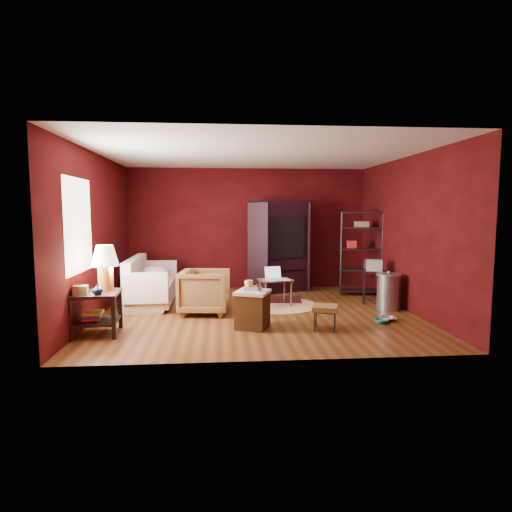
% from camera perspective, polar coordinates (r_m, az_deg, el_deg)
% --- Properties ---
extents(room, '(5.54, 5.04, 2.84)m').
position_cam_1_polar(room, '(7.53, -0.17, 2.88)').
color(room, brown).
rests_on(room, ground).
extents(sofa, '(0.57, 1.90, 0.74)m').
position_cam_1_polar(sofa, '(8.66, -13.77, -3.77)').
color(sofa, beige).
rests_on(sofa, ground).
extents(armchair, '(0.87, 0.92, 0.86)m').
position_cam_1_polar(armchair, '(7.64, -6.82, -4.45)').
color(armchair, black).
rests_on(armchair, ground).
extents(pet_bowl_steel, '(0.27, 0.10, 0.26)m').
position_cam_1_polar(pet_bowl_steel, '(7.47, 17.18, -7.29)').
color(pet_bowl_steel, silver).
rests_on(pet_bowl_steel, ground).
extents(pet_bowl_turquoise, '(0.23, 0.13, 0.22)m').
position_cam_1_polar(pet_bowl_turquoise, '(7.29, 16.41, -7.77)').
color(pet_bowl_turquoise, '#26B5B2').
rests_on(pet_bowl_turquoise, ground).
extents(vase, '(0.18, 0.18, 0.15)m').
position_cam_1_polar(vase, '(6.49, -20.38, -4.21)').
color(vase, '#0B1839').
rests_on(vase, side_table).
extents(mug, '(0.16, 0.14, 0.13)m').
position_cam_1_polar(mug, '(6.57, -0.97, -3.58)').
color(mug, '#F8DF79').
rests_on(mug, hamper).
extents(side_table, '(0.71, 0.71, 1.31)m').
position_cam_1_polar(side_table, '(6.73, -20.01, -3.13)').
color(side_table, black).
rests_on(side_table, ground).
extents(sofa_cushions, '(0.85, 2.02, 0.84)m').
position_cam_1_polar(sofa_cushions, '(8.61, -13.98, -3.55)').
color(sofa_cushions, beige).
rests_on(sofa_cushions, sofa).
extents(hamper, '(0.62, 0.62, 0.68)m').
position_cam_1_polar(hamper, '(6.67, -0.45, -7.04)').
color(hamper, '#482A10').
rests_on(hamper, ground).
extents(footstool, '(0.46, 0.46, 0.38)m').
position_cam_1_polar(footstool, '(6.66, 9.21, -6.96)').
color(footstool, black).
rests_on(footstool, ground).
extents(rug_round, '(1.63, 1.63, 0.01)m').
position_cam_1_polar(rug_round, '(8.32, 3.13, -6.55)').
color(rug_round, white).
rests_on(rug_round, ground).
extents(rug_oriental, '(1.16, 0.85, 0.01)m').
position_cam_1_polar(rug_oriental, '(8.81, 2.51, -5.78)').
color(rug_oriental, '#521518').
rests_on(rug_oriental, ground).
extents(laptop_desk, '(0.68, 0.58, 0.74)m').
position_cam_1_polar(laptop_desk, '(8.22, 2.58, -3.49)').
color(laptop_desk, brown).
rests_on(laptop_desk, ground).
extents(tv_armoire, '(1.51, 1.19, 2.05)m').
position_cam_1_polar(tv_armoire, '(9.65, 3.04, 1.56)').
color(tv_armoire, black).
rests_on(tv_armoire, ground).
extents(wire_shelving, '(0.95, 0.57, 1.80)m').
position_cam_1_polar(wire_shelving, '(9.49, 13.90, 0.85)').
color(wire_shelving, '#292E32').
rests_on(wire_shelving, ground).
extents(small_stand, '(0.54, 0.54, 0.86)m').
position_cam_1_polar(small_stand, '(8.73, 15.46, -1.92)').
color(small_stand, black).
rests_on(small_stand, ground).
extents(trash_can, '(0.47, 0.47, 0.72)m').
position_cam_1_polar(trash_can, '(8.27, 17.25, -4.53)').
color(trash_can, '#9E9DA5').
rests_on(trash_can, ground).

